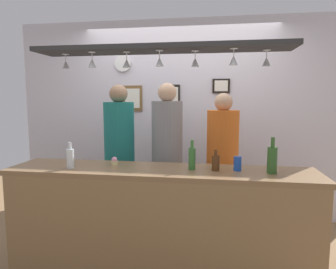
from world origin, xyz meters
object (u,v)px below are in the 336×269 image
object	(u,v)px
bottle_beer_brown_stubby	(216,162)
bottle_champagne_green	(272,159)
person_middle_grey_shirt	(167,146)
picture_frame_crest	(173,95)
person_right_orange_shirt	(222,154)
drink_can	(238,164)
cupcake	(114,161)
bottle_beer_green_import	(192,158)
wall_clock	(123,63)
picture_frame_upper_small	(221,86)
bottle_soda_clear	(70,158)
picture_frame_caricature	(133,98)
person_left_teal_shirt	(119,146)

from	to	relation	value
bottle_beer_brown_stubby	bottle_champagne_green	size ratio (longest dim) A/B	0.60
person_middle_grey_shirt	picture_frame_crest	bearing A→B (deg)	92.69
person_right_orange_shirt	drink_can	bearing A→B (deg)	-80.63
picture_frame_crest	cupcake	bearing A→B (deg)	-105.23
bottle_beer_green_import	wall_clock	distance (m)	1.98
person_middle_grey_shirt	picture_frame_upper_small	size ratio (longest dim) A/B	7.92
bottle_soda_clear	cupcake	distance (m)	0.39
picture_frame_crest	picture_frame_upper_small	world-z (taller)	picture_frame_upper_small
bottle_beer_brown_stubby	picture_frame_crest	world-z (taller)	picture_frame_crest
cupcake	picture_frame_caricature	distance (m)	1.46
cupcake	picture_frame_upper_small	bearing A→B (deg)	53.47
bottle_beer_green_import	picture_frame_crest	bearing A→B (deg)	104.49
person_middle_grey_shirt	bottle_soda_clear	distance (m)	1.09
bottle_soda_clear	bottle_beer_green_import	distance (m)	1.07
wall_clock	cupcake	bearing A→B (deg)	-76.68
cupcake	bottle_beer_brown_stubby	bearing A→B (deg)	-4.05
bottle_soda_clear	cupcake	size ratio (longest dim) A/B	2.95
person_middle_grey_shirt	bottle_beer_brown_stubby	world-z (taller)	person_middle_grey_shirt
person_right_orange_shirt	bottle_champagne_green	bearing A→B (deg)	-61.89
bottle_soda_clear	picture_frame_crest	bearing A→B (deg)	64.92
person_right_orange_shirt	cupcake	xyz separation A→B (m)	(-1.00, -0.62, 0.02)
bottle_beer_green_import	picture_frame_caricature	bearing A→B (deg)	123.18
person_middle_grey_shirt	picture_frame_upper_small	bearing A→B (deg)	50.10
person_left_teal_shirt	bottle_soda_clear	distance (m)	0.82
bottle_soda_clear	picture_frame_crest	distance (m)	1.76
person_left_teal_shirt	picture_frame_crest	size ratio (longest dim) A/B	6.65
picture_frame_crest	picture_frame_upper_small	size ratio (longest dim) A/B	1.18
drink_can	wall_clock	size ratio (longest dim) A/B	0.55
picture_frame_upper_small	wall_clock	bearing A→B (deg)	-179.72
person_right_orange_shirt	picture_frame_caricature	size ratio (longest dim) A/B	4.81
picture_frame_caricature	wall_clock	xyz separation A→B (m)	(-0.13, -0.01, 0.46)
person_left_teal_shirt	picture_frame_caricature	distance (m)	0.88
bottle_soda_clear	picture_frame_upper_small	xyz separation A→B (m)	(1.33, 1.50, 0.68)
cupcake	wall_clock	xyz separation A→B (m)	(-0.31, 1.32, 1.04)
person_left_teal_shirt	picture_frame_crest	bearing A→B (deg)	53.81
bottle_soda_clear	picture_frame_caricature	xyz separation A→B (m)	(0.15, 1.50, 0.52)
drink_can	wall_clock	bearing A→B (deg)	136.19
drink_can	wall_clock	world-z (taller)	wall_clock
person_left_teal_shirt	bottle_beer_brown_stubby	bearing A→B (deg)	-32.61
wall_clock	picture_frame_crest	bearing A→B (deg)	0.53
bottle_beer_brown_stubby	bottle_champagne_green	bearing A→B (deg)	-3.20
picture_frame_crest	bottle_beer_brown_stubby	bearing A→B (deg)	-68.06
bottle_beer_brown_stubby	bottle_soda_clear	bearing A→B (deg)	-174.98
bottle_beer_brown_stubby	cupcake	bearing A→B (deg)	175.95
bottle_champagne_green	picture_frame_crest	world-z (taller)	picture_frame_crest
person_left_teal_shirt	bottle_beer_green_import	xyz separation A→B (m)	(0.87, -0.68, 0.02)
person_left_teal_shirt	person_middle_grey_shirt	world-z (taller)	person_middle_grey_shirt
person_right_orange_shirt	wall_clock	distance (m)	1.82
bottle_soda_clear	bottle_beer_brown_stubby	xyz separation A→B (m)	(1.26, 0.11, -0.02)
person_right_orange_shirt	wall_clock	bearing A→B (deg)	151.96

